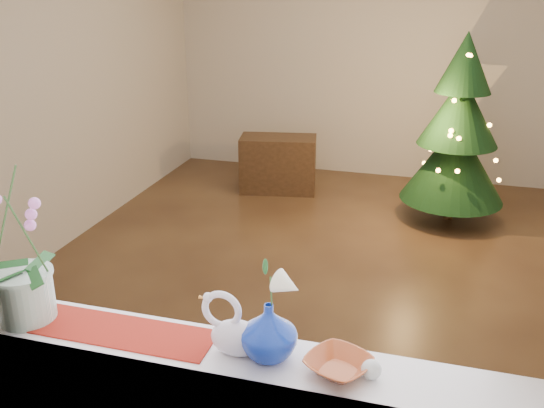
% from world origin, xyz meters
% --- Properties ---
extents(ground, '(5.00, 5.00, 0.00)m').
position_xyz_m(ground, '(0.00, 0.00, 0.00)').
color(ground, '#321F14').
rests_on(ground, ground).
extents(wall_back, '(4.50, 0.10, 2.70)m').
position_xyz_m(wall_back, '(0.00, 2.50, 1.35)').
color(wall_back, beige).
rests_on(wall_back, ground).
extents(wall_front, '(4.50, 0.10, 2.70)m').
position_xyz_m(wall_front, '(0.00, -2.50, 1.35)').
color(wall_front, beige).
rests_on(wall_front, ground).
extents(wall_left, '(0.10, 5.00, 2.70)m').
position_xyz_m(wall_left, '(-2.25, 0.00, 1.35)').
color(wall_left, beige).
rests_on(wall_left, ground).
extents(windowsill, '(2.20, 0.26, 0.04)m').
position_xyz_m(windowsill, '(0.00, -2.37, 0.90)').
color(windowsill, white).
rests_on(windowsill, window_apron).
extents(window_frame, '(2.22, 0.06, 1.60)m').
position_xyz_m(window_frame, '(0.00, -2.47, 1.70)').
color(window_frame, white).
rests_on(window_frame, windowsill).
extents(runner, '(0.70, 0.20, 0.01)m').
position_xyz_m(runner, '(-0.38, -2.37, 0.92)').
color(runner, maroon).
rests_on(runner, windowsill).
extents(orchid_pot, '(0.26, 0.26, 0.64)m').
position_xyz_m(orchid_pot, '(-0.74, -2.38, 1.24)').
color(orchid_pot, white).
rests_on(orchid_pot, windowsill).
extents(swan, '(0.27, 0.16, 0.21)m').
position_xyz_m(swan, '(0.07, -2.37, 1.03)').
color(swan, silver).
rests_on(swan, windowsill).
extents(blue_vase, '(0.22, 0.22, 0.23)m').
position_xyz_m(blue_vase, '(0.17, -2.36, 1.03)').
color(blue_vase, navy).
rests_on(blue_vase, windowsill).
extents(lily, '(0.13, 0.07, 0.17)m').
position_xyz_m(lily, '(0.17, -2.36, 1.23)').
color(lily, white).
rests_on(lily, blue_vase).
extents(paperweight, '(0.08, 0.08, 0.06)m').
position_xyz_m(paperweight, '(0.52, -2.38, 0.95)').
color(paperweight, silver).
rests_on(paperweight, windowsill).
extents(amber_dish, '(0.23, 0.23, 0.04)m').
position_xyz_m(amber_dish, '(0.41, -2.38, 0.94)').
color(amber_dish, '#A74923').
rests_on(amber_dish, windowsill).
extents(xmas_tree, '(0.96, 0.96, 1.66)m').
position_xyz_m(xmas_tree, '(0.78, 1.39, 0.83)').
color(xmas_tree, black).
rests_on(xmas_tree, ground).
extents(side_table, '(0.81, 0.51, 0.57)m').
position_xyz_m(side_table, '(-0.92, 1.68, 0.28)').
color(side_table, black).
rests_on(side_table, ground).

